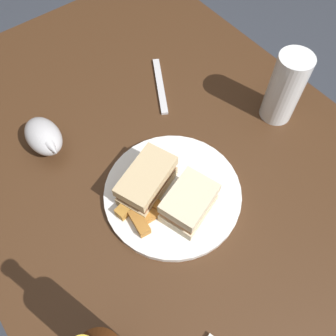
{
  "coord_description": "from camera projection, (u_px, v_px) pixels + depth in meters",
  "views": [
    {
      "loc": [
        -0.33,
        0.24,
        1.36
      ],
      "look_at": [
        -0.04,
        0.02,
        0.75
      ],
      "focal_mm": 37.2,
      "sensor_mm": 36.0,
      "label": 1
    }
  ],
  "objects": [
    {
      "name": "fork",
      "position": [
        160.0,
        85.0,
        0.86
      ],
      "size": [
        0.16,
        0.1,
        0.01
      ],
      "primitive_type": "cube",
      "rotation": [
        0.0,
        0.0,
        2.62
      ],
      "color": "silver",
      "rests_on": "dining_table"
    },
    {
      "name": "ground_plane",
      "position": [
        166.0,
        254.0,
        1.38
      ],
      "size": [
        6.0,
        6.0,
        0.0
      ],
      "primitive_type": "plane",
      "color": "#333842"
    },
    {
      "name": "potato_wedge_front",
      "position": [
        155.0,
        213.0,
        0.67
      ],
      "size": [
        0.02,
        0.05,
        0.02
      ],
      "primitive_type": "cube",
      "rotation": [
        0.0,
        0.0,
        1.51
      ],
      "color": "#AD702D",
      "rests_on": "plate"
    },
    {
      "name": "sandwich_half_left",
      "position": [
        147.0,
        181.0,
        0.67
      ],
      "size": [
        0.11,
        0.14,
        0.06
      ],
      "color": "#CCB284",
      "rests_on": "plate"
    },
    {
      "name": "potato_wedge_stray",
      "position": [
        139.0,
        222.0,
        0.65
      ],
      "size": [
        0.05,
        0.03,
        0.02
      ],
      "primitive_type": "cube",
      "rotation": [
        0.0,
        0.0,
        6.16
      ],
      "color": "#AD702D",
      "rests_on": "plate"
    },
    {
      "name": "pint_glass",
      "position": [
        284.0,
        92.0,
        0.75
      ],
      "size": [
        0.07,
        0.07,
        0.17
      ],
      "color": "white",
      "rests_on": "dining_table"
    },
    {
      "name": "plate",
      "position": [
        173.0,
        193.0,
        0.7
      ],
      "size": [
        0.28,
        0.28,
        0.01
      ],
      "primitive_type": "cylinder",
      "color": "white",
      "rests_on": "dining_table"
    },
    {
      "name": "gravy_boat",
      "position": [
        44.0,
        137.0,
        0.73
      ],
      "size": [
        0.12,
        0.07,
        0.07
      ],
      "color": "#B7B7BC",
      "rests_on": "dining_table"
    },
    {
      "name": "sandwich_half_right",
      "position": [
        189.0,
        203.0,
        0.65
      ],
      "size": [
        0.1,
        0.12,
        0.07
      ],
      "color": "beige",
      "rests_on": "plate"
    },
    {
      "name": "dining_table",
      "position": [
        165.0,
        220.0,
        1.07
      ],
      "size": [
        1.2,
        0.84,
        0.72
      ],
      "primitive_type": "cube",
      "color": "#422816",
      "rests_on": "ground"
    },
    {
      "name": "potato_wedge_left_edge",
      "position": [
        157.0,
        206.0,
        0.67
      ],
      "size": [
        0.05,
        0.04,
        0.02
      ],
      "primitive_type": "cube",
      "rotation": [
        0.0,
        0.0,
        0.42
      ],
      "color": "#AD702D",
      "rests_on": "plate"
    },
    {
      "name": "potato_wedge_right_edge",
      "position": [
        135.0,
        197.0,
        0.68
      ],
      "size": [
        0.04,
        0.04,
        0.01
      ],
      "primitive_type": "cube",
      "rotation": [
        0.0,
        0.0,
        2.44
      ],
      "color": "#B77F33",
      "rests_on": "plate"
    },
    {
      "name": "potato_wedge_back",
      "position": [
        139.0,
        195.0,
        0.68
      ],
      "size": [
        0.04,
        0.03,
        0.02
      ],
      "primitive_type": "cube",
      "rotation": [
        0.0,
        0.0,
        2.62
      ],
      "color": "#AD702D",
      "rests_on": "plate"
    },
    {
      "name": "potato_wedge_middle",
      "position": [
        128.0,
        206.0,
        0.67
      ],
      "size": [
        0.03,
        0.06,
        0.02
      ],
      "primitive_type": "cube",
      "rotation": [
        0.0,
        0.0,
        1.76
      ],
      "color": "#B77F33",
      "rests_on": "plate"
    }
  ]
}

